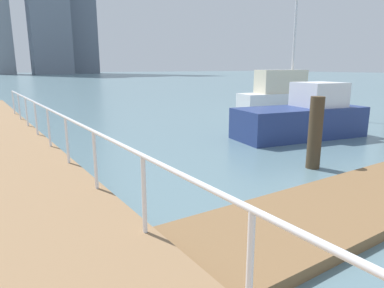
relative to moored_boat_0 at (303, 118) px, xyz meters
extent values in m
plane|color=slate|center=(-5.28, 7.52, -0.72)|extent=(300.00, 300.00, 0.00)
cylinder|color=white|center=(-8.43, -6.27, 0.20)|extent=(0.06, 0.06, 1.05)
cylinder|color=white|center=(-8.43, -4.28, 0.20)|extent=(0.06, 0.06, 1.05)
cylinder|color=white|center=(-8.43, -2.29, 0.20)|extent=(0.06, 0.06, 1.05)
cylinder|color=white|center=(-8.43, -0.30, 0.20)|extent=(0.06, 0.06, 1.05)
cylinder|color=white|center=(-8.43, 1.69, 0.20)|extent=(0.06, 0.06, 1.05)
cylinder|color=white|center=(-8.43, 3.68, 0.20)|extent=(0.06, 0.06, 1.05)
cylinder|color=white|center=(-8.43, 5.67, 0.20)|extent=(0.06, 0.06, 1.05)
cylinder|color=white|center=(-8.43, 7.66, 0.20)|extent=(0.06, 0.06, 1.05)
cylinder|color=white|center=(-8.43, 9.65, 0.20)|extent=(0.06, 0.06, 1.05)
cylinder|color=white|center=(-8.43, -4.28, 0.73)|extent=(0.06, 27.86, 0.06)
cylinder|color=#473826|center=(-2.97, -2.77, 0.19)|extent=(0.35, 0.35, 1.83)
cube|color=navy|center=(-0.14, 0.02, -0.17)|extent=(5.11, 2.67, 1.10)
cube|color=white|center=(0.66, -0.12, 0.82)|extent=(1.80, 1.72, 0.88)
cube|color=white|center=(4.18, 4.19, -0.12)|extent=(5.96, 2.60, 1.21)
cube|color=beige|center=(3.50, 4.34, 1.08)|extent=(2.72, 1.64, 1.18)
cylinder|color=silver|center=(4.18, 4.19, 4.72)|extent=(0.12, 0.12, 8.47)
camera|label=1|loc=(-10.19, -8.08, 1.82)|focal=31.80mm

